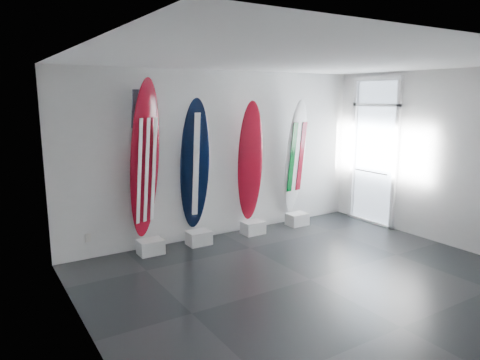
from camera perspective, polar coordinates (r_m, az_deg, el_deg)
floor at (r=6.43m, az=9.11°, el=-12.66°), size 6.00×6.00×0.00m
ceiling at (r=5.92m, az=10.00°, el=15.05°), size 6.00×6.00×0.00m
wall_back at (r=8.01m, az=-2.41°, el=3.31°), size 6.00×0.00×6.00m
wall_left at (r=4.62m, az=-19.60°, el=-2.94°), size 0.00×5.00×5.00m
wall_right at (r=8.28m, az=25.29°, el=2.53°), size 0.00×5.00×5.00m
display_block_usa at (r=7.41m, az=-11.54°, el=-8.51°), size 0.40×0.30×0.24m
surfboard_usa at (r=7.17m, az=-12.26°, el=2.49°), size 0.69×0.56×2.61m
display_block_navy at (r=7.74m, az=-5.38°, el=-7.48°), size 0.40×0.30×0.24m
surfboard_navy at (r=7.53m, az=-5.89°, el=1.88°), size 0.58×0.48×2.30m
display_block_swiss at (r=8.29m, az=1.70°, el=-6.19°), size 0.40×0.30×0.24m
surfboard_swiss at (r=8.10m, az=1.35°, el=2.38°), size 0.53×0.31×2.24m
display_block_italy at (r=8.91m, az=7.45°, el=-5.07°), size 0.40×0.30×0.24m
surfboard_italy at (r=8.73m, az=7.23°, el=2.97°), size 0.54×0.39×2.26m
wall_outlet at (r=7.37m, az=-19.16°, el=-7.13°), size 0.09×0.02×0.13m
glass_door at (r=9.18m, az=17.02°, el=3.34°), size 0.12×1.16×2.85m
balcony at (r=10.36m, az=21.57°, el=-1.32°), size 2.80×2.20×1.20m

